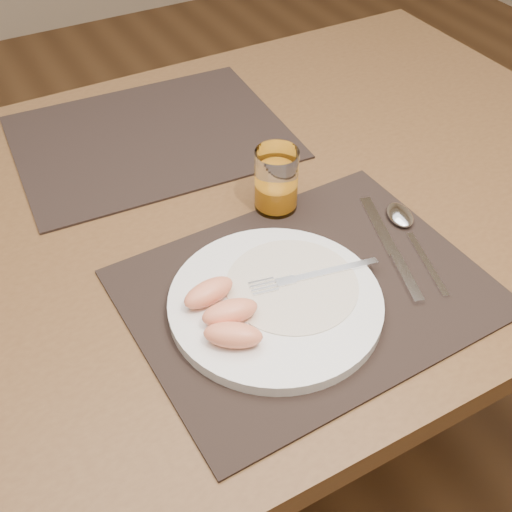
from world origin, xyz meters
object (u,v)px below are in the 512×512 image
object	(u,v)px
fork	(303,277)
plate	(275,303)
placemat_far	(151,137)
juice_glass	(276,183)
placemat_near	(307,291)
spoon	(404,222)
table	(222,244)
knife	(395,255)

from	to	relation	value
fork	plate	bearing A→B (deg)	-165.27
placemat_far	juice_glass	world-z (taller)	juice_glass
placemat_near	spoon	size ratio (longest dim) A/B	2.38
table	placemat_near	xyz separation A→B (m)	(0.02, -0.22, 0.09)
placemat_far	fork	bearing A→B (deg)	-85.19
table	knife	distance (m)	0.29
placemat_near	juice_glass	world-z (taller)	juice_glass
plate	spoon	distance (m)	0.25
table	juice_glass	xyz separation A→B (m)	(0.07, -0.05, 0.13)
spoon	placemat_near	bearing A→B (deg)	-167.44
fork	spoon	size ratio (longest dim) A/B	0.92
table	placemat_near	world-z (taller)	placemat_near
plate	fork	world-z (taller)	fork
table	plate	xyz separation A→B (m)	(-0.04, -0.23, 0.10)
plate	knife	size ratio (longest dim) A/B	1.26
placemat_far	fork	world-z (taller)	fork
plate	fork	xyz separation A→B (m)	(0.05, 0.01, 0.01)
plate	knife	distance (m)	0.19
table	juice_glass	size ratio (longest dim) A/B	14.55
placemat_near	fork	xyz separation A→B (m)	(-0.00, 0.01, 0.02)
plate	juice_glass	xyz separation A→B (m)	(0.10, 0.18, 0.03)
placemat_near	placemat_far	bearing A→B (deg)	95.06
table	fork	distance (m)	0.24
placemat_far	plate	size ratio (longest dim) A/B	1.67
placemat_near	plate	world-z (taller)	plate
placemat_near	juice_glass	xyz separation A→B (m)	(0.05, 0.17, 0.04)
table	plate	distance (m)	0.25
fork	juice_glass	xyz separation A→B (m)	(0.05, 0.16, 0.02)
juice_glass	spoon	bearing A→B (deg)	-42.34
spoon	placemat_far	bearing A→B (deg)	120.14
table	spoon	world-z (taller)	spoon
fork	spoon	world-z (taller)	fork
placemat_near	spoon	bearing A→B (deg)	12.56
plate	juice_glass	size ratio (longest dim) A/B	2.81
placemat_near	spoon	world-z (taller)	spoon
placemat_near	placemat_far	xyz separation A→B (m)	(-0.04, 0.44, 0.00)
knife	juice_glass	distance (m)	0.20
table	spoon	bearing A→B (deg)	-40.57
table	fork	size ratio (longest dim) A/B	8.03
knife	plate	bearing A→B (deg)	-179.50
table	plate	world-z (taller)	plate
placemat_far	spoon	bearing A→B (deg)	-59.86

